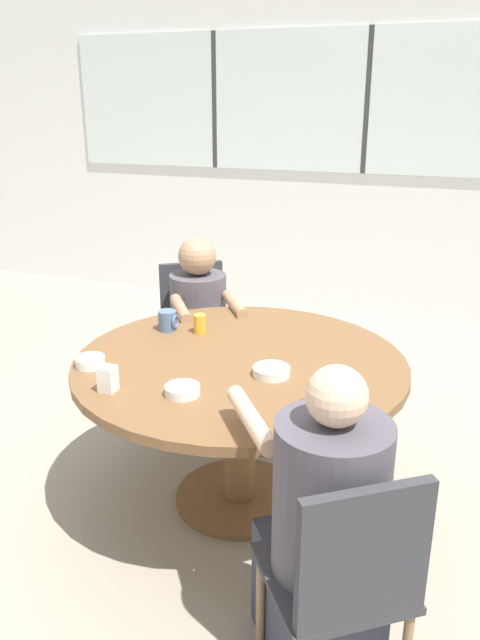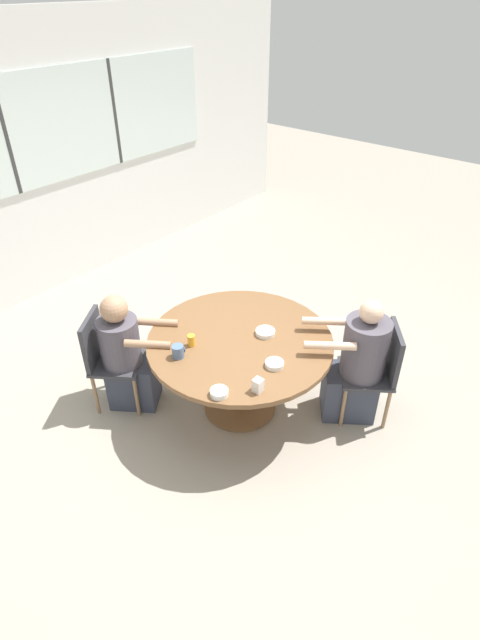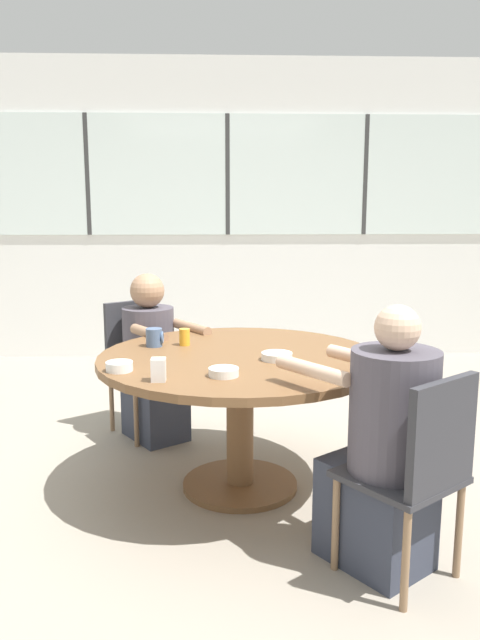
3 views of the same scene
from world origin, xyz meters
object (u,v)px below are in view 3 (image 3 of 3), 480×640
Objects in this scene: bowl_cereal at (119,366)px; coffee_mug at (155,337)px; juice_glass at (185,337)px; person_man_blue_shirt at (384,454)px; bowl_white_shallow at (224,372)px; bowl_fruit at (277,356)px; chair_for_man_blue_shirt at (420,463)px; chair_for_woman_green_shirt at (139,355)px; milk_carton_small at (158,370)px; person_woman_green_shirt at (152,365)px.

coffee_mug is at bearing 77.17° from bowl_cereal.
coffee_mug is at bearing -172.67° from juice_glass.
bowl_cereal is (-1.11, 0.45, 0.25)m from person_man_blue_shirt.
person_man_blue_shirt reaches higher than coffee_mug.
bowl_white_shallow is at bearing -12.56° from bowl_cereal.
juice_glass is at bearing 143.64° from bowl_fruit.
chair_for_man_blue_shirt is 9.32× the size of juice_glass.
juice_glass is at bearing 62.35° from bowl_cereal.
bowl_fruit is at bearing 93.70° from chair_for_woman_green_shirt.
juice_glass is at bearing 83.53° from milk_carton_small.
milk_carton_small is (-1.02, 0.42, 0.26)m from chair_for_man_blue_shirt.
bowl_white_shallow and bowl_fruit have the same top height.
bowl_cereal reaches higher than bowl_white_shallow.
person_woman_green_shirt is 1.08m from bowl_cereal.
milk_carton_small is at bearing 65.81° from chair_for_woman_green_shirt.
chair_for_man_blue_shirt is 1.57m from coffee_mug.
bowl_cereal is 0.81× the size of bowl_fruit.
bowl_cereal is (-1.21, 0.59, 0.24)m from chair_for_man_blue_shirt.
person_man_blue_shirt is (1.17, -1.64, -0.02)m from chair_for_woman_green_shirt.
bowl_cereal is at bearing 53.17° from person_woman_green_shirt.
person_man_blue_shirt is 8.11× the size of bowl_white_shallow.
bowl_white_shallow is 0.39m from bowl_fruit.
bowl_fruit is (0.80, -1.01, 0.23)m from chair_for_woman_green_shirt.
bowl_fruit is at bearing -36.36° from juice_glass.
chair_for_woman_green_shirt is 2.01m from person_man_blue_shirt.
juice_glass is at bearing 107.89° from bowl_white_shallow.
juice_glass is 0.67× the size of bowl_white_shallow.
person_man_blue_shirt is at bearing -49.37° from juice_glass.
person_woman_green_shirt is 11.51× the size of juice_glass.
juice_glass is at bearing 81.79° from chair_for_woman_green_shirt.
person_man_blue_shirt is (-0.10, 0.14, -0.02)m from chair_for_man_blue_shirt.
person_man_blue_shirt is 7.19× the size of bowl_fruit.
chair_for_woman_green_shirt is at bearing 92.75° from bowl_cereal.
chair_for_man_blue_shirt is 0.93m from bowl_fruit.
coffee_mug is (0.17, -0.68, 0.26)m from chair_for_woman_green_shirt.
person_man_blue_shirt reaches higher than milk_carton_small.
juice_glass is (0.23, -0.52, 0.29)m from person_woman_green_shirt.
chair_for_man_blue_shirt is 5.57× the size of bowl_fruit.
bowl_cereal is at bearing 58.08° from chair_for_woman_green_shirt.
chair_for_man_blue_shirt is at bearing -26.03° from bowl_cereal.
coffee_mug is 0.73× the size of bowl_white_shallow.
bowl_white_shallow is (-0.63, 0.35, 0.25)m from person_man_blue_shirt.
bowl_white_shallow is (0.53, -1.29, 0.23)m from chair_for_woman_green_shirt.
bowl_fruit is (-0.37, 0.63, 0.25)m from person_man_blue_shirt.
chair_for_woman_green_shirt is 0.78× the size of person_man_blue_shirt.
coffee_mug is (-1.10, 1.09, 0.26)m from chair_for_man_blue_shirt.
person_woman_green_shirt reaches higher than coffee_mug.
chair_for_woman_green_shirt reaches higher than coffee_mug.
coffee_mug is 0.97× the size of milk_carton_small.
chair_for_man_blue_shirt is 8.41× the size of milk_carton_small.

